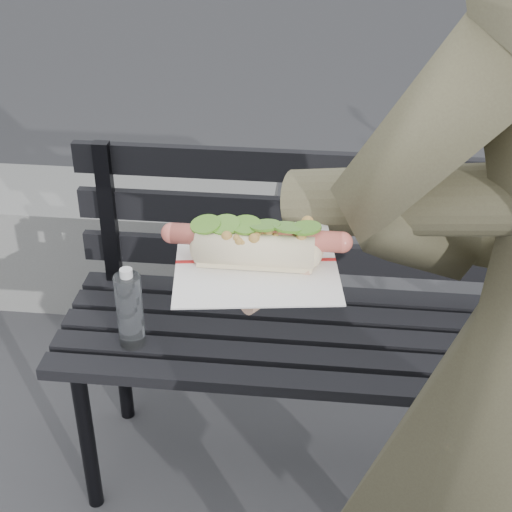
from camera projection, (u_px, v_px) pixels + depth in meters
The scene contains 3 objects.
park_bench at pixel (356, 305), 1.96m from camera, with size 1.50×0.44×0.88m.
concrete_block at pixel (110, 241), 2.88m from camera, with size 1.20×0.40×0.40m, color slate.
held_hotdog at pixel (427, 214), 0.94m from camera, with size 0.64×0.31×0.20m.
Camera 1 is at (-0.05, -0.82, 1.64)m, focal length 55.00 mm.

